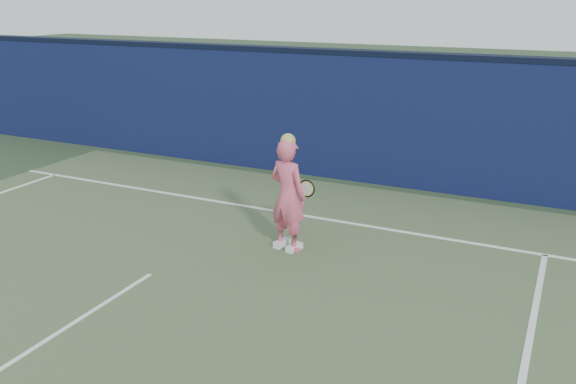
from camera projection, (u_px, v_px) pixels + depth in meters
The scene contains 6 objects.
ground at pixel (99, 308), 7.41m from camera, with size 80.00×80.00×0.00m, color #2C4128.
backstop_wall at pixel (312, 115), 12.60m from camera, with size 24.00×0.40×2.50m, color #0C1639.
wall_cap at pixel (313, 51), 12.19m from camera, with size 24.00×0.42×0.10m, color black.
player at pixel (288, 195), 8.86m from camera, with size 0.69×0.54×1.76m.
racket at pixel (305, 189), 9.19m from camera, with size 0.49×0.18×0.27m.
court_lines at pixel (79, 319), 7.12m from camera, with size 11.00×12.04×0.01m.
Camera 1 is at (4.92, -4.97, 3.64)m, focal length 38.00 mm.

